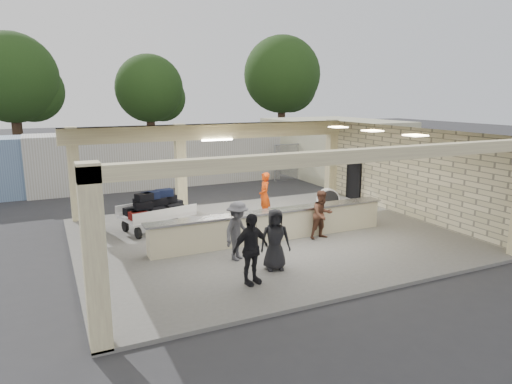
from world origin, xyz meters
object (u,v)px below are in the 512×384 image
baggage_counter (273,225)px  car_white_a (283,155)px  passenger_a (322,215)px  passenger_b (251,249)px  luggage_cart (155,209)px  passenger_d (275,239)px  drum_fan (328,200)px  container_white (161,158)px  car_white_b (341,149)px  baggage_handler (265,196)px  passenger_c (238,231)px  car_dark (263,154)px

baggage_counter → car_white_a: bearing=60.4°
passenger_a → passenger_b: bearing=-150.6°
luggage_cart → car_white_a: luggage_cart is taller
baggage_counter → passenger_d: size_ratio=4.97×
passenger_a → baggage_counter: bearing=156.2°
passenger_b → car_white_a: bearing=45.6°
drum_fan → container_white: container_white is taller
passenger_a → car_white_b: 19.19m
baggage_handler → passenger_b: size_ratio=0.98×
passenger_a → car_white_a: size_ratio=0.32×
passenger_d → car_white_b: passenger_d is taller
baggage_handler → car_white_b: baggage_handler is taller
passenger_b → passenger_c: 1.73m
passenger_d → baggage_counter: bearing=78.8°
passenger_d → container_white: container_white is taller
passenger_a → car_white_b: (11.65, 15.25, -0.10)m
passenger_a → drum_fan: bearing=49.3°
passenger_b → car_dark: passenger_b is taller
baggage_handler → drum_fan: bearing=98.2°
passenger_a → car_dark: passenger_a is taller
passenger_a → car_white_a: 16.15m
passenger_b → passenger_d: 1.15m
baggage_handler → container_white: size_ratio=0.14×
luggage_cart → car_dark: (10.36, 12.82, -0.14)m
baggage_handler → luggage_cart: bearing=-79.6°
car_white_a → baggage_counter: bearing=141.3°
baggage_counter → passenger_b: (-2.09, -2.87, 0.41)m
baggage_handler → car_white_a: bearing=162.3°
baggage_handler → passenger_c: (-2.62, -3.63, -0.03)m
baggage_handler → passenger_c: bearing=-22.3°
passenger_a → passenger_b: (-3.58, -2.32, 0.10)m
baggage_handler → passenger_a: 3.05m
passenger_c → car_dark: bearing=27.6°
baggage_counter → container_white: size_ratio=0.63×
passenger_a → container_white: 12.09m
passenger_d → container_white: 13.58m
baggage_counter → passenger_b: passenger_b is taller
drum_fan → passenger_a: size_ratio=0.60×
car_white_b → passenger_c: bearing=161.5°
passenger_b → car_white_b: bearing=35.3°
luggage_cart → passenger_d: 5.36m
drum_fan → baggage_handler: bearing=-173.3°
passenger_b → container_white: 14.23m
luggage_cart → drum_fan: (6.74, -0.48, -0.25)m
baggage_handler → passenger_d: bearing=-9.5°
luggage_cart → container_white: 8.95m
car_white_b → passenger_d: bearing=164.6°
drum_fan → car_white_a: bearing=81.6°
drum_fan → container_white: 10.16m
drum_fan → passenger_d: 6.48m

